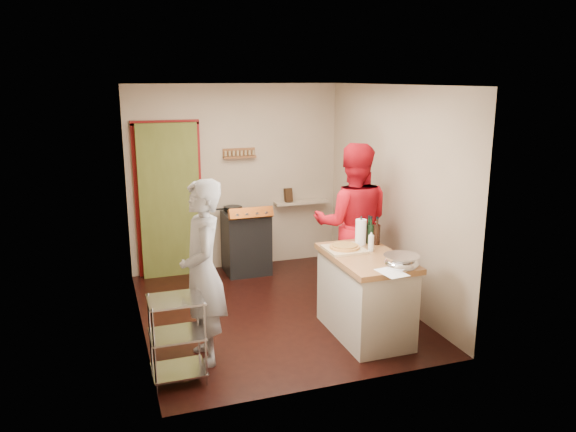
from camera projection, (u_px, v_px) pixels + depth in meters
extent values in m
plane|color=black|center=(274.00, 311.00, 6.62)|extent=(3.50, 3.50, 0.00)
cube|color=tan|center=(236.00, 178.00, 7.91)|extent=(3.00, 0.04, 2.60)
cube|color=#565B23|center=(168.00, 199.00, 7.72)|extent=(0.80, 0.40, 2.10)
cube|color=maroon|center=(137.00, 202.00, 7.52)|extent=(0.06, 0.06, 2.10)
cube|color=maroon|center=(199.00, 198.00, 7.79)|extent=(0.06, 0.06, 2.10)
cube|color=maroon|center=(165.00, 122.00, 7.40)|extent=(0.90, 0.06, 0.06)
cube|color=brown|center=(240.00, 157.00, 7.81)|extent=(0.46, 0.09, 0.03)
cube|color=brown|center=(239.00, 152.00, 7.83)|extent=(0.46, 0.02, 0.12)
cube|color=olive|center=(240.00, 153.00, 7.80)|extent=(0.42, 0.04, 0.07)
cube|color=tan|center=(301.00, 202.00, 8.22)|extent=(0.80, 0.18, 0.04)
cube|color=black|center=(288.00, 195.00, 8.13)|extent=(0.10, 0.14, 0.22)
cube|color=tan|center=(136.00, 214.00, 5.83)|extent=(0.04, 3.50, 2.60)
cube|color=tan|center=(391.00, 195.00, 6.78)|extent=(0.04, 3.50, 2.60)
cube|color=white|center=(272.00, 84.00, 5.99)|extent=(3.00, 3.50, 0.02)
cube|color=black|center=(246.00, 245.00, 7.85)|extent=(0.60, 0.55, 0.80)
cube|color=black|center=(246.00, 215.00, 7.75)|extent=(0.60, 0.55, 0.06)
cube|color=brown|center=(251.00, 213.00, 7.47)|extent=(0.60, 0.15, 0.17)
cylinder|color=black|center=(233.00, 208.00, 7.80)|extent=(0.26, 0.26, 0.05)
cylinder|color=silver|center=(154.00, 352.00, 4.78)|extent=(0.02, 0.02, 0.80)
cylinder|color=silver|center=(206.00, 344.00, 4.92)|extent=(0.02, 0.02, 0.80)
cylinder|color=silver|center=(150.00, 334.00, 5.11)|extent=(0.02, 0.02, 0.80)
cylinder|color=silver|center=(198.00, 328.00, 5.25)|extent=(0.02, 0.02, 0.80)
cube|color=silver|center=(179.00, 370.00, 5.09)|extent=(0.48, 0.40, 0.02)
cube|color=silver|center=(177.00, 334.00, 5.01)|extent=(0.48, 0.40, 0.02)
cube|color=silver|center=(175.00, 300.00, 4.93)|extent=(0.48, 0.40, 0.02)
cube|color=beige|center=(365.00, 298.00, 5.92)|extent=(0.64, 1.12, 0.83)
cube|color=#936137|center=(366.00, 258.00, 5.82)|extent=(0.69, 1.18, 0.06)
cube|color=tan|center=(345.00, 249.00, 5.97)|extent=(0.40, 0.40, 0.02)
cylinder|color=#C1853C|center=(345.00, 247.00, 5.96)|extent=(0.32, 0.32, 0.02)
ellipsoid|color=silver|center=(401.00, 261.00, 5.46)|extent=(0.35, 0.35, 0.11)
cylinder|color=white|center=(361.00, 232.00, 6.16)|extent=(0.12, 0.12, 0.28)
cylinder|color=silver|center=(371.00, 243.00, 5.93)|extent=(0.06, 0.06, 0.17)
cube|color=white|center=(392.00, 273.00, 5.29)|extent=(0.24, 0.32, 0.00)
cylinder|color=black|center=(369.00, 229.00, 6.22)|extent=(0.08, 0.08, 0.31)
cylinder|color=black|center=(377.00, 231.00, 6.15)|extent=(0.08, 0.08, 0.31)
cylinder|color=black|center=(371.00, 230.00, 6.18)|extent=(0.08, 0.08, 0.31)
imported|color=#A9A9AE|center=(203.00, 273.00, 5.28)|extent=(0.47, 0.68, 1.78)
imported|color=#B30B17|center=(353.00, 224.00, 6.71)|extent=(1.15, 1.03, 1.94)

